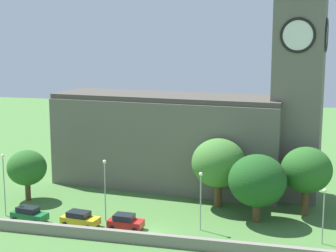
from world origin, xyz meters
name	(u,v)px	position (x,y,z in m)	size (l,w,h in m)	color
ground_plane	(180,195)	(0.00, 15.00, 0.00)	(200.00, 200.00, 0.00)	#477538
church	(195,128)	(1.21, 19.23, 8.84)	(39.66, 13.34, 31.69)	#666056
quay_barrier	(141,238)	(0.00, -3.14, 0.64)	(57.43, 0.70, 1.27)	gray
car_green	(29,214)	(-15.11, 0.05, 0.92)	(4.66, 2.63, 1.82)	#1E6B38
car_yellow	(80,219)	(-8.58, 0.19, 0.89)	(4.68, 2.75, 1.77)	gold
car_red	(125,222)	(-3.05, 0.46, 0.91)	(4.09, 2.38, 1.81)	red
streetlamp_west_end	(4,176)	(-19.00, 1.21, 5.16)	(0.44, 0.44, 7.86)	#9EA0A5
streetlamp_west_mid	(105,181)	(-6.34, 2.71, 4.98)	(0.44, 0.44, 7.54)	#9EA0A5
streetlamp_central	(201,192)	(5.36, 2.45, 4.60)	(0.44, 0.44, 6.86)	#9EA0A5
streetlamp_east_mid	(324,207)	(18.81, 1.69, 4.18)	(0.44, 0.44, 6.14)	#9EA0A5
tree_churchyard	(306,170)	(17.01, 10.66, 5.78)	(6.26, 6.26, 8.65)	brown
tree_riverside_east	(219,163)	(6.00, 11.39, 5.83)	(7.01, 7.01, 9.03)	brown
tree_by_tower	(257,181)	(11.36, 6.96, 5.05)	(6.94, 6.94, 8.20)	brown
tree_riverside_west	(27,168)	(-19.45, 7.59, 4.51)	(5.30, 5.30, 6.93)	brown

